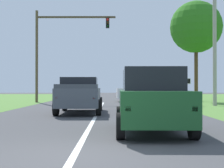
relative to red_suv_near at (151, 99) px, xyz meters
The scene contains 9 objects.
ground_plane 9.11m from the red_suv_near, 102.88° to the left, with size 120.00×120.00×0.00m, color #424244.
lane_centre_stripe 3.14m from the red_suv_near, 132.81° to the right, with size 0.16×42.77×0.01m, color white.
red_suv_near is the anchor object (origin of this frame).
pickup_truck_lead 7.98m from the red_suv_near, 111.85° to the left, with size 2.42×5.56×1.91m.
traffic_light 21.17m from the red_suv_near, 107.86° to the left, with size 7.34×0.40×8.41m.
keep_moving_sign 15.20m from the red_suv_near, 73.04° to the left, with size 0.60×0.09×2.20m.
oak_tree_right 23.98m from the red_suv_near, 72.21° to the left, with size 5.11×5.11×9.90m.
crossing_suv_far 20.74m from the red_suv_near, 85.45° to the left, with size 4.80×2.29×1.87m.
utility_pole_right 15.99m from the red_suv_near, 65.59° to the left, with size 0.28×0.28×8.75m, color #9E998E.
Camera 1 is at (0.78, -6.70, 1.41)m, focal length 52.59 mm.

